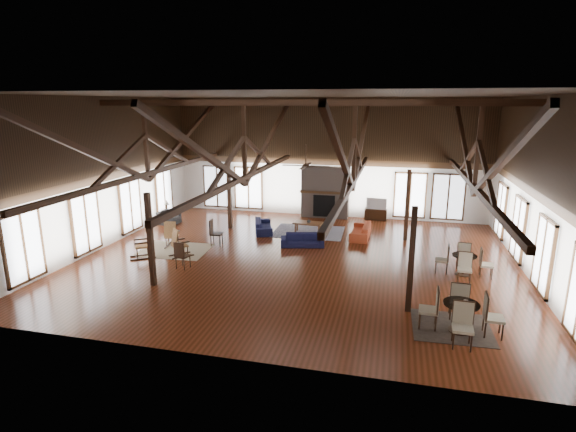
% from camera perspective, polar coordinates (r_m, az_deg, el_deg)
% --- Properties ---
extents(floor, '(16.00, 16.00, 0.00)m').
position_cam_1_polar(floor, '(17.06, 1.16, -5.50)').
color(floor, '#5D2513').
rests_on(floor, ground).
extents(ceiling, '(16.00, 14.00, 0.02)m').
position_cam_1_polar(ceiling, '(16.06, 1.27, 15.08)').
color(ceiling, black).
rests_on(ceiling, wall_back).
extents(wall_back, '(16.00, 0.02, 6.00)m').
position_cam_1_polar(wall_back, '(23.11, 4.96, 7.32)').
color(wall_back, white).
rests_on(wall_back, floor).
extents(wall_front, '(16.00, 0.02, 6.00)m').
position_cam_1_polar(wall_front, '(9.74, -7.65, -2.35)').
color(wall_front, white).
rests_on(wall_front, floor).
extents(wall_left, '(0.02, 14.00, 6.00)m').
position_cam_1_polar(wall_left, '(19.61, -22.37, 5.07)').
color(wall_left, white).
rests_on(wall_left, floor).
extents(wall_right, '(0.02, 14.00, 6.00)m').
position_cam_1_polar(wall_right, '(16.58, 29.37, 2.81)').
color(wall_right, white).
rests_on(wall_right, floor).
extents(roof_truss, '(15.60, 14.07, 3.14)m').
position_cam_1_polar(roof_truss, '(16.15, 1.23, 8.08)').
color(roof_truss, black).
rests_on(roof_truss, wall_back).
extents(post_grid, '(8.16, 7.16, 3.05)m').
position_cam_1_polar(post_grid, '(16.61, 1.19, -0.54)').
color(post_grid, black).
rests_on(post_grid, floor).
extents(fireplace, '(2.50, 0.69, 2.60)m').
position_cam_1_polar(fireplace, '(23.06, 4.75, 3.00)').
color(fireplace, '#77655B').
rests_on(fireplace, floor).
extents(ceiling_fan, '(1.60, 1.60, 0.75)m').
position_cam_1_polar(ceiling_fan, '(15.12, 2.27, 6.52)').
color(ceiling_fan, black).
rests_on(ceiling_fan, roof_truss).
extents(sofa_navy_front, '(1.87, 1.07, 0.52)m').
position_cam_1_polar(sofa_navy_front, '(18.51, 1.84, -3.07)').
color(sofa_navy_front, '#131436').
rests_on(sofa_navy_front, floor).
extents(sofa_navy_left, '(1.98, 1.29, 0.54)m').
position_cam_1_polar(sofa_navy_left, '(20.59, -3.12, -1.26)').
color(sofa_navy_left, '#171A3F').
rests_on(sofa_navy_left, floor).
extents(sofa_orange, '(2.02, 0.83, 0.58)m').
position_cam_1_polar(sofa_orange, '(19.96, 9.18, -1.86)').
color(sofa_orange, '#B14122').
rests_on(sofa_orange, floor).
extents(coffee_table, '(1.34, 0.76, 0.49)m').
position_cam_1_polar(coffee_table, '(20.35, 2.55, -0.96)').
color(coffee_table, brown).
rests_on(coffee_table, floor).
extents(vase, '(0.23, 0.23, 0.18)m').
position_cam_1_polar(vase, '(20.23, 2.66, -0.62)').
color(vase, '#B2B2B2').
rests_on(vase, coffee_table).
extents(armchair, '(1.04, 0.93, 0.63)m').
position_cam_1_polar(armchair, '(22.67, -14.87, -0.16)').
color(armchair, '#2C2C2E').
rests_on(armchair, floor).
extents(side_table_lamp, '(0.41, 0.41, 1.04)m').
position_cam_1_polar(side_table_lamp, '(23.31, -15.11, 0.42)').
color(side_table_lamp, black).
rests_on(side_table_lamp, floor).
extents(rocking_chair_a, '(0.61, 0.92, 1.09)m').
position_cam_1_polar(rocking_chair_a, '(18.96, -14.63, -2.31)').
color(rocking_chair_a, '#A06A3C').
rests_on(rocking_chair_a, floor).
extents(rocking_chair_b, '(0.92, 0.94, 1.11)m').
position_cam_1_polar(rocking_chair_b, '(17.68, -13.79, -3.42)').
color(rocking_chair_b, '#A06A3C').
rests_on(rocking_chair_b, floor).
extents(rocking_chair_c, '(1.05, 0.93, 1.21)m').
position_cam_1_polar(rocking_chair_c, '(17.94, -17.71, -3.29)').
color(rocking_chair_c, '#A06A3C').
rests_on(rocking_chair_c, floor).
extents(side_chair_a, '(0.51, 0.51, 1.10)m').
position_cam_1_polar(side_chair_a, '(18.73, -9.39, -1.82)').
color(side_chair_a, black).
rests_on(side_chair_a, floor).
extents(side_chair_b, '(0.50, 0.50, 1.01)m').
position_cam_1_polar(side_chair_b, '(16.34, -13.44, -4.64)').
color(side_chair_b, black).
rests_on(side_chair_b, floor).
extents(cafe_table_near, '(2.11, 2.11, 1.09)m').
position_cam_1_polar(cafe_table_near, '(12.57, 21.08, -11.29)').
color(cafe_table_near, black).
rests_on(cafe_table_near, floor).
extents(cafe_table_far, '(1.92, 1.92, 0.99)m').
position_cam_1_polar(cafe_table_far, '(16.55, 21.45, -5.35)').
color(cafe_table_far, black).
rests_on(cafe_table_far, floor).
extents(cup_near, '(0.15, 0.15, 0.09)m').
position_cam_1_polar(cup_near, '(12.48, 21.63, -10.08)').
color(cup_near, '#B2B2B2').
rests_on(cup_near, cafe_table_near).
extents(cup_far, '(0.14, 0.14, 0.10)m').
position_cam_1_polar(cup_far, '(16.50, 21.30, -4.41)').
color(cup_far, '#B2B2B2').
rests_on(cup_far, cafe_table_far).
extents(tv_console, '(1.10, 0.41, 0.55)m').
position_cam_1_polar(tv_console, '(23.12, 11.07, 0.23)').
color(tv_console, black).
rests_on(tv_console, floor).
extents(television, '(1.01, 0.21, 0.58)m').
position_cam_1_polar(television, '(22.99, 11.20, 1.58)').
color(television, '#B2B2B2').
rests_on(television, tv_console).
extents(rug_tan, '(2.80, 2.26, 0.01)m').
position_cam_1_polar(rug_tan, '(18.62, -14.18, -4.22)').
color(rug_tan, tan).
rests_on(rug_tan, floor).
extents(rug_navy, '(3.21, 2.45, 0.01)m').
position_cam_1_polar(rug_navy, '(20.59, 2.64, -2.01)').
color(rug_navy, '#171741').
rests_on(rug_navy, floor).
extents(rug_dark, '(2.06, 1.88, 0.01)m').
position_cam_1_polar(rug_dark, '(12.93, 20.04, -13.12)').
color(rug_dark, black).
rests_on(rug_dark, floor).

